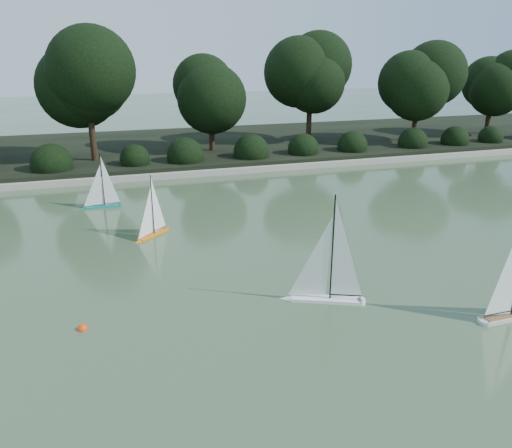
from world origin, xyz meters
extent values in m
plane|color=#385030|center=(0.00, 0.00, 0.00)|extent=(80.00, 80.00, 0.00)
cube|color=gray|center=(0.00, 9.00, 0.09)|extent=(40.00, 0.35, 0.18)
cube|color=black|center=(0.00, 13.00, 0.15)|extent=(40.00, 8.00, 0.30)
cylinder|color=black|center=(-3.00, 10.90, 0.83)|extent=(0.20, 0.20, 1.66)
sphere|color=black|center=(-3.00, 10.90, 2.85)|extent=(2.66, 2.66, 2.66)
cylinder|color=black|center=(1.00, 11.40, 0.63)|extent=(0.20, 0.20, 1.26)
sphere|color=black|center=(1.00, 11.40, 2.21)|extent=(2.10, 2.10, 2.10)
cylinder|color=black|center=(5.00, 12.10, 0.86)|extent=(0.20, 0.20, 1.73)
sphere|color=black|center=(5.00, 12.10, 2.99)|extent=(2.80, 2.80, 2.80)
cylinder|color=black|center=(9.00, 11.00, 0.74)|extent=(0.20, 0.20, 1.48)
sphere|color=black|center=(9.00, 11.00, 2.61)|extent=(2.52, 2.52, 2.52)
cylinder|color=black|center=(13.00, 11.60, 0.70)|extent=(0.20, 0.20, 1.40)
sphere|color=black|center=(13.00, 11.60, 2.41)|extent=(2.24, 2.24, 2.24)
sphere|color=black|center=(-4.00, 9.90, 0.45)|extent=(1.10, 1.10, 1.10)
sphere|color=black|center=(-2.00, 9.90, 0.45)|extent=(1.10, 1.10, 1.10)
sphere|color=black|center=(0.00, 9.90, 0.45)|extent=(1.10, 1.10, 1.10)
sphere|color=black|center=(2.00, 9.90, 0.45)|extent=(1.10, 1.10, 1.10)
sphere|color=black|center=(4.00, 9.90, 0.45)|extent=(1.10, 1.10, 1.10)
sphere|color=black|center=(6.00, 9.90, 0.45)|extent=(1.10, 1.10, 1.10)
sphere|color=black|center=(8.00, 9.90, 0.45)|extent=(1.10, 1.10, 1.10)
sphere|color=black|center=(10.00, 9.90, 0.45)|extent=(1.10, 1.10, 1.10)
sphere|color=black|center=(12.00, 9.90, 0.45)|extent=(1.10, 1.10, 1.10)
cube|color=white|center=(0.36, 0.39, 0.05)|extent=(1.07, 0.63, 0.11)
cone|color=white|center=(-0.22, 0.64, 0.05)|extent=(0.28, 0.28, 0.22)
cylinder|color=white|center=(0.85, 0.17, 0.05)|extent=(0.17, 0.17, 0.11)
cylinder|color=black|center=(0.41, 0.36, 0.94)|extent=(0.03, 0.03, 1.67)
cylinder|color=black|center=(0.62, 0.27, 0.17)|extent=(0.46, 0.22, 0.02)
cylinder|color=silver|center=(2.22, -0.89, 0.05)|extent=(0.13, 0.13, 0.11)
cylinder|color=black|center=(2.47, -0.89, 0.17)|extent=(0.50, 0.02, 0.02)
cube|color=orange|center=(-1.89, 4.12, 0.04)|extent=(0.71, 0.66, 0.08)
cone|color=orange|center=(-2.25, 3.80, 0.04)|extent=(0.23, 0.23, 0.16)
cylinder|color=orange|center=(-1.59, 4.39, 0.04)|extent=(0.14, 0.14, 0.08)
cylinder|color=black|center=(-1.86, 4.14, 0.71)|extent=(0.02, 0.02, 1.26)
cylinder|color=black|center=(-1.73, 4.26, 0.13)|extent=(0.29, 0.26, 0.01)
cube|color=#137D75|center=(-2.86, 6.49, 0.04)|extent=(0.84, 0.20, 0.08)
cone|color=#137D75|center=(-3.34, 6.51, 0.04)|extent=(0.17, 0.17, 0.17)
cylinder|color=#137D75|center=(-2.44, 6.48, 0.04)|extent=(0.10, 0.10, 0.08)
cylinder|color=black|center=(-2.82, 6.49, 0.73)|extent=(0.02, 0.02, 1.29)
cylinder|color=black|center=(-2.63, 6.48, 0.13)|extent=(0.38, 0.03, 0.01)
sphere|color=#ED400C|center=(-3.25, 0.64, 0.00)|extent=(0.15, 0.15, 0.15)
camera|label=1|loc=(-2.74, -5.90, 3.71)|focal=35.00mm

